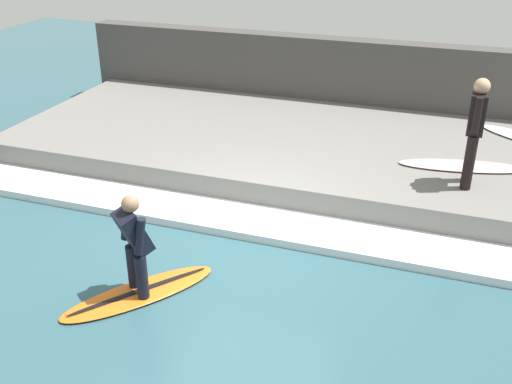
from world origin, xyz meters
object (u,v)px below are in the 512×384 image
Objects in this scene: surfer_waiting_near at (475,127)px; surfboard_riding at (140,293)px; surfer_riding at (134,240)px; surfboard_waiting_near at (463,166)px.

surfboard_riding is at bearing 134.35° from surfer_waiting_near.
surfer_riding is 5.20m from surfer_waiting_near.
surfboard_riding is at bearing 153.43° from surfer_riding.
surfer_waiting_near is 0.79× the size of surfboard_waiting_near.
surfer_waiting_near is (3.61, -3.69, 1.39)m from surfboard_riding.
surfboard_riding is at bearing 139.64° from surfboard_waiting_near.
surfboard_waiting_near is at bearing -40.36° from surfboard_riding.
surfer_riding is at bearing 139.64° from surfboard_waiting_near.
surfer_waiting_near is at bearing -45.65° from surfboard_riding.
surfboard_waiting_near is (4.27, -3.63, -0.28)m from surfer_riding.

